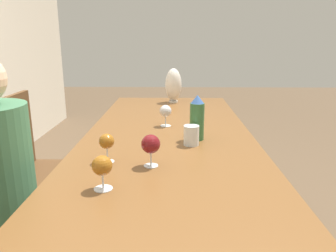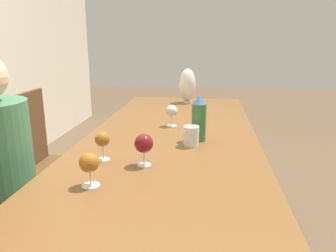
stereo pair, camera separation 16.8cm
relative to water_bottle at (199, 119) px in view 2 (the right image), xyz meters
name	(u,v)px [view 2 (the right image)]	position (x,y,z in m)	size (l,w,h in m)	color
dining_table	(170,150)	(0.02, 0.15, -0.19)	(2.52, 0.96, 0.75)	brown
water_bottle	(199,119)	(0.00, 0.00, 0.00)	(0.08, 0.08, 0.25)	#336638
water_tumbler	(191,136)	(-0.10, 0.03, -0.07)	(0.08, 0.08, 0.10)	silver
vase	(187,85)	(1.06, 0.13, 0.03)	(0.14, 0.14, 0.29)	silver
wine_glass_0	(144,144)	(-0.39, 0.22, -0.02)	(0.08, 0.08, 0.14)	silver
wine_glass_1	(102,140)	(-0.35, 0.42, -0.03)	(0.07, 0.07, 0.13)	silver
wine_glass_2	(89,164)	(-0.62, 0.38, -0.03)	(0.07, 0.07, 0.13)	silver
wine_glass_3	(172,111)	(0.28, 0.18, -0.03)	(0.07, 0.07, 0.13)	silver
chair_far	(50,161)	(0.17, 0.96, -0.35)	(0.44, 0.44, 0.96)	brown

